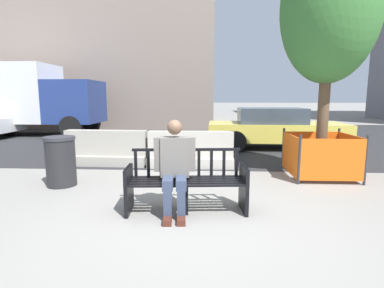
{
  "coord_description": "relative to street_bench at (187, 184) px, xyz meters",
  "views": [
    {
      "loc": [
        0.19,
        -3.84,
        1.62
      ],
      "look_at": [
        -0.1,
        1.77,
        0.75
      ],
      "focal_mm": 28.0,
      "sensor_mm": 36.0,
      "label": 1
    }
  ],
  "objects": [
    {
      "name": "street_bench",
      "position": [
        0.0,
        0.0,
        0.0
      ],
      "size": [
        1.73,
        0.66,
        0.88
      ],
      "color": "black",
      "rests_on": "ground"
    },
    {
      "name": "construction_fence",
      "position": [
        2.62,
        2.05,
        0.08
      ],
      "size": [
        1.27,
        1.27,
        0.95
      ],
      "color": "#2D2D33",
      "rests_on": "ground"
    },
    {
      "name": "ground_plane",
      "position": [
        0.11,
        -0.3,
        -0.4
      ],
      "size": [
        200.0,
        200.0,
        0.0
      ],
      "primitive_type": "plane",
      "color": "gray"
    },
    {
      "name": "trash_bin",
      "position": [
        -2.41,
        1.14,
        0.07
      ],
      "size": [
        0.55,
        0.55,
        0.92
      ],
      "color": "#232326",
      "rests_on": "ground"
    },
    {
      "name": "street_tree",
      "position": [
        2.62,
        2.05,
        2.91
      ],
      "size": [
        1.87,
        1.87,
        4.77
      ],
      "color": "brown",
      "rests_on": "ground"
    },
    {
      "name": "car_taxi_near",
      "position": [
        2.45,
        5.61,
        0.26
      ],
      "size": [
        4.34,
        1.92,
        1.3
      ],
      "color": "#DBC64C",
      "rests_on": "ground"
    },
    {
      "name": "delivery_truck",
      "position": [
        -8.06,
        8.71,
        1.29
      ],
      "size": [
        6.8,
        2.33,
        3.05
      ],
      "color": "navy",
      "rests_on": "ground"
    },
    {
      "name": "seated_person",
      "position": [
        -0.16,
        -0.07,
        0.29
      ],
      "size": [
        0.59,
        0.75,
        1.31
      ],
      "color": "#66605B",
      "rests_on": "ground"
    },
    {
      "name": "street_asphalt",
      "position": [
        0.11,
        8.4,
        -0.39
      ],
      "size": [
        120.0,
        12.0,
        0.01
      ],
      "primitive_type": "cube",
      "color": "#28282B",
      "rests_on": "ground"
    },
    {
      "name": "jersey_barrier_centre",
      "position": [
        -0.1,
        2.85,
        -0.06
      ],
      "size": [
        2.01,
        0.71,
        0.84
      ],
      "color": "#ADA89E",
      "rests_on": "ground"
    },
    {
      "name": "jersey_barrier_left",
      "position": [
        -2.17,
        2.96,
        -0.06
      ],
      "size": [
        2.02,
        0.75,
        0.84
      ],
      "color": "#9E998E",
      "rests_on": "ground"
    }
  ]
}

